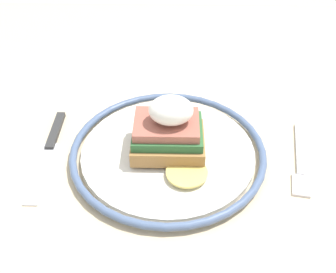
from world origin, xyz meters
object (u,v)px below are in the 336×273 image
Objects in this scene: sandwich at (169,131)px; knife at (50,146)px; plate at (168,152)px; fork at (300,161)px.

knife is (0.16, -0.01, -0.04)m from sandwich.
fork is at bearing 177.26° from plate.
knife is (0.34, -0.02, 0.00)m from fork.
fork is (-0.18, 0.01, -0.01)m from plate.
sandwich is 0.79× the size of fork.
plate is 1.45× the size of knife.
sandwich is 0.17m from knife.
plate is at bearing -2.74° from fork.
knife is at bearing -3.81° from fork.
fork is (-0.17, 0.01, -0.04)m from sandwich.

